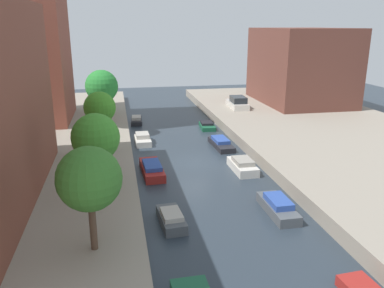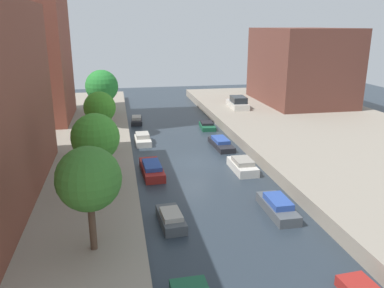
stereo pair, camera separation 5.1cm
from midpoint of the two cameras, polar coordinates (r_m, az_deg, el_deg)
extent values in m
plane|color=#28333D|center=(32.58, 0.29, -2.82)|extent=(84.00, 84.00, 0.00)
cube|color=gray|center=(33.10, -26.14, -3.39)|extent=(20.00, 64.00, 1.00)
cube|color=gray|center=(38.15, 22.98, -0.44)|extent=(20.00, 64.00, 1.00)
cube|color=brown|center=(45.72, -24.62, 16.06)|extent=(10.00, 10.02, 20.96)
cube|color=brown|center=(54.65, 15.42, 10.86)|extent=(10.00, 13.96, 9.59)
cylinder|color=brown|center=(18.91, -14.24, -11.28)|extent=(0.33, 0.33, 2.47)
sphere|color=#357028|center=(17.98, -14.76, -4.90)|extent=(2.93, 2.93, 2.93)
cylinder|color=brown|center=(25.22, -13.50, -3.96)|extent=(0.21, 0.21, 2.43)
sphere|color=#3C8B2B|center=(24.53, -13.86, 0.95)|extent=(2.94, 2.94, 2.94)
cylinder|color=brown|center=(33.22, -13.01, 1.37)|extent=(0.35, 0.35, 2.69)
sphere|color=#3E8D25|center=(32.71, -13.27, 5.17)|extent=(2.57, 2.57, 2.57)
cylinder|color=brown|center=(40.48, -12.75, 4.44)|extent=(0.24, 0.24, 3.08)
sphere|color=#288432|center=(40.01, -13.00, 8.16)|extent=(3.20, 3.20, 3.20)
cylinder|color=brown|center=(48.27, -12.51, 5.91)|extent=(0.35, 0.35, 2.22)
sphere|color=#288C24|center=(47.93, -12.67, 8.35)|extent=(2.77, 2.77, 2.77)
cube|color=beige|center=(49.93, 6.55, 5.68)|extent=(2.09, 4.71, 0.73)
cube|color=#1E2328|center=(49.47, 6.70, 6.43)|extent=(1.77, 2.61, 0.73)
cube|color=#4C5156|center=(22.99, -3.08, -10.86)|extent=(1.47, 3.17, 0.59)
cube|color=#B2ADA3|center=(22.62, -3.03, -10.12)|extent=(1.18, 1.77, 0.27)
cube|color=maroon|center=(30.43, -5.88, -3.74)|extent=(1.67, 4.50, 0.64)
cube|color=#2D4C9E|center=(30.04, -5.86, -3.05)|extent=(1.36, 2.50, 0.31)
cube|color=beige|center=(38.19, -7.18, 0.47)|extent=(1.49, 3.15, 0.55)
cube|color=#B2ADA3|center=(38.32, -7.24, 1.26)|extent=(1.25, 1.74, 0.39)
cube|color=#232328|center=(46.23, -8.07, 3.30)|extent=(1.43, 3.21, 0.50)
cube|color=#B2ADA3|center=(46.20, -8.09, 3.81)|extent=(1.15, 1.79, 0.31)
cube|color=#4C5156|center=(24.77, 12.28, -9.10)|extent=(1.39, 3.94, 0.60)
cube|color=#2D4C9E|center=(24.56, 12.36, -8.08)|extent=(1.17, 2.17, 0.37)
cube|color=beige|center=(31.12, 7.28, -3.28)|extent=(1.58, 3.57, 0.66)
cube|color=gray|center=(30.87, 7.37, -2.47)|extent=(1.33, 1.97, 0.35)
cube|color=#232328|center=(36.91, 4.21, -0.08)|extent=(1.59, 4.40, 0.48)
cube|color=#2D4C9E|center=(37.05, 4.11, 0.63)|extent=(1.30, 2.44, 0.32)
cube|color=#195638|center=(43.51, 2.18, 2.56)|extent=(1.71, 3.22, 0.44)
cube|color=black|center=(43.63, 2.12, 3.07)|extent=(1.38, 1.80, 0.25)
camera|label=1|loc=(0.03, -90.04, -0.01)|focal=36.81mm
camera|label=2|loc=(0.03, 89.96, 0.01)|focal=36.81mm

